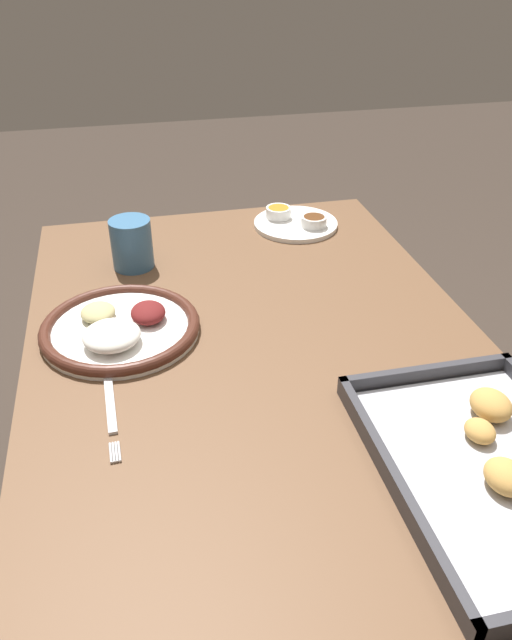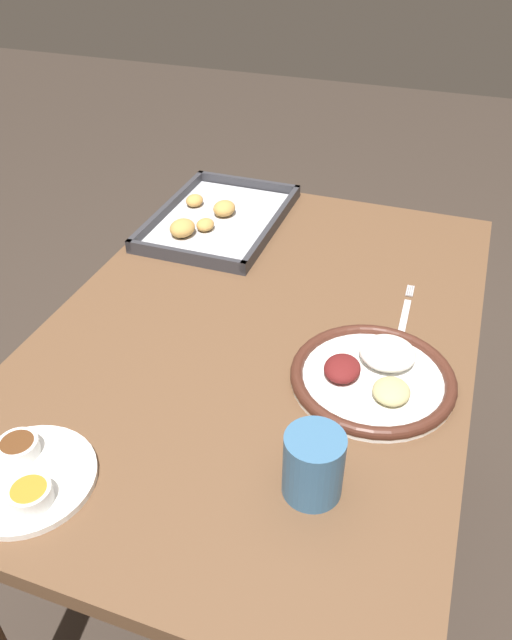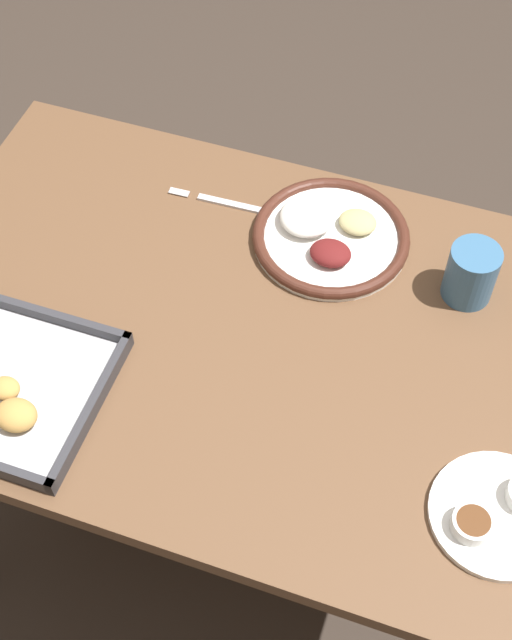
{
  "view_description": "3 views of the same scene",
  "coord_description": "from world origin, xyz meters",
  "px_view_note": "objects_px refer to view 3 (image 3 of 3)",
  "views": [
    {
      "loc": [
        0.79,
        -0.18,
        1.29
      ],
      "look_at": [
        -0.02,
        0.0,
        0.75
      ],
      "focal_mm": 35.0,
      "sensor_mm": 36.0,
      "label": 1
    },
    {
      "loc": [
        -0.82,
        -0.28,
        1.38
      ],
      "look_at": [
        -0.02,
        0.0,
        0.75
      ],
      "focal_mm": 35.0,
      "sensor_mm": 36.0,
      "label": 2
    },
    {
      "loc": [
        -0.28,
        0.74,
        1.82
      ],
      "look_at": [
        -0.02,
        0.0,
        0.75
      ],
      "focal_mm": 50.0,
      "sensor_mm": 36.0,
      "label": 3
    }
  ],
  "objects_px": {
    "dinner_plate": "(329,235)",
    "drinking_cup": "(471,273)",
    "saucer_plate": "(498,513)",
    "fork": "(236,205)"
  },
  "relations": [
    {
      "from": "saucer_plate",
      "to": "drinking_cup",
      "type": "xyz_separation_m",
      "value": [
        0.11,
        -0.36,
        0.04
      ]
    },
    {
      "from": "dinner_plate",
      "to": "drinking_cup",
      "type": "relative_size",
      "value": 2.69
    },
    {
      "from": "dinner_plate",
      "to": "drinking_cup",
      "type": "bearing_deg",
      "value": 171.45
    },
    {
      "from": "fork",
      "to": "dinner_plate",
      "type": "bearing_deg",
      "value": 170.82
    },
    {
      "from": "dinner_plate",
      "to": "drinking_cup",
      "type": "distance_m",
      "value": 0.24
    },
    {
      "from": "saucer_plate",
      "to": "fork",
      "type": "bearing_deg",
      "value": -38.73
    },
    {
      "from": "dinner_plate",
      "to": "saucer_plate",
      "type": "height_order",
      "value": "dinner_plate"
    },
    {
      "from": "dinner_plate",
      "to": "saucer_plate",
      "type": "xyz_separation_m",
      "value": [
        -0.35,
        0.39,
        -0.0
      ]
    },
    {
      "from": "dinner_plate",
      "to": "fork",
      "type": "xyz_separation_m",
      "value": [
        0.17,
        -0.02,
        -0.01
      ]
    },
    {
      "from": "saucer_plate",
      "to": "dinner_plate",
      "type": "bearing_deg",
      "value": -48.53
    }
  ]
}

